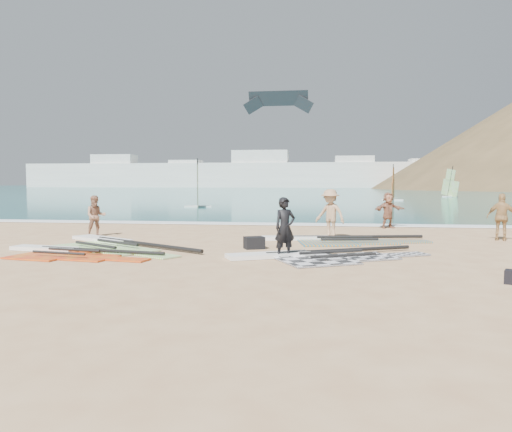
# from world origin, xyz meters

# --- Properties ---
(ground) EXTENTS (300.00, 300.00, 0.00)m
(ground) POSITION_xyz_m (0.00, 0.00, 0.00)
(ground) COLOR tan
(ground) RESTS_ON ground
(sea) EXTENTS (300.00, 240.00, 0.06)m
(sea) POSITION_xyz_m (0.00, 132.00, 0.00)
(sea) COLOR #0D5A5D
(sea) RESTS_ON ground
(surf_line) EXTENTS (300.00, 1.20, 0.04)m
(surf_line) POSITION_xyz_m (0.00, 12.30, 0.00)
(surf_line) COLOR white
(surf_line) RESTS_ON ground
(far_town) EXTENTS (160.00, 8.00, 12.00)m
(far_town) POSITION_xyz_m (-15.72, 150.00, 4.49)
(far_town) COLOR white
(far_town) RESTS_ON ground
(rig_grey) EXTENTS (5.67, 3.79, 0.20)m
(rig_grey) POSITION_xyz_m (1.08, 2.08, 0.05)
(rig_grey) COLOR black
(rig_grey) RESTS_ON ground
(rig_green) EXTENTS (5.61, 4.73, 0.20)m
(rig_green) POSITION_xyz_m (-5.55, 3.73, 0.05)
(rig_green) COLOR #6CCB18
(rig_green) RESTS_ON ground
(rig_orange) EXTENTS (5.91, 2.83, 0.20)m
(rig_orange) POSITION_xyz_m (1.55, 5.98, 0.05)
(rig_orange) COLOR orange
(rig_orange) RESTS_ON ground
(rig_red) EXTENTS (5.08, 2.44, 0.20)m
(rig_red) POSITION_xyz_m (-6.08, 1.74, 0.05)
(rig_red) COLOR red
(rig_red) RESTS_ON ground
(gear_bag_near) EXTENTS (0.72, 0.64, 0.38)m
(gear_bag_near) POSITION_xyz_m (-0.83, 3.69, 0.19)
(gear_bag_near) COLOR black
(gear_bag_near) RESTS_ON ground
(person_wetsuit) EXTENTS (0.73, 0.66, 1.67)m
(person_wetsuit) POSITION_xyz_m (0.28, 1.86, 0.83)
(person_wetsuit) COLOR black
(person_wetsuit) RESTS_ON ground
(beachgoer_left) EXTENTS (0.95, 0.88, 1.55)m
(beachgoer_left) POSITION_xyz_m (-7.29, 6.31, 0.78)
(beachgoer_left) COLOR #A57356
(beachgoer_left) RESTS_ON ground
(beachgoer_mid) EXTENTS (1.35, 1.18, 1.81)m
(beachgoer_mid) POSITION_xyz_m (1.52, 6.81, 0.91)
(beachgoer_mid) COLOR tan
(beachgoer_mid) RESTS_ON ground
(beachgoer_back) EXTENTS (1.06, 0.68, 1.67)m
(beachgoer_back) POSITION_xyz_m (7.50, 6.98, 0.84)
(beachgoer_back) COLOR tan
(beachgoer_back) RESTS_ON ground
(beachgoer_right) EXTENTS (1.54, 1.11, 1.61)m
(beachgoer_right) POSITION_xyz_m (4.11, 11.27, 0.81)
(beachgoer_right) COLOR #9D6448
(beachgoer_right) RESTS_ON ground
(windsurfer_left) EXTENTS (2.23, 2.55, 3.91)m
(windsurfer_left) POSITION_xyz_m (-8.74, 27.00, 1.18)
(windsurfer_left) COLOR white
(windsurfer_left) RESTS_ON ground
(windsurfer_centre) EXTENTS (2.24, 2.59, 3.93)m
(windsurfer_centre) POSITION_xyz_m (8.42, 43.21, 1.18)
(windsurfer_centre) COLOR white
(windsurfer_centre) RESTS_ON ground
(windsurfer_right) EXTENTS (2.17, 2.19, 4.12)m
(windsurfer_right) POSITION_xyz_m (17.38, 56.57, 1.22)
(windsurfer_right) COLOR white
(windsurfer_right) RESTS_ON ground
(kitesurf_kite) EXTENTS (7.76, 0.89, 2.48)m
(kitesurf_kite) POSITION_xyz_m (-3.92, 43.28, 10.89)
(kitesurf_kite) COLOR black
(kitesurf_kite) RESTS_ON ground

